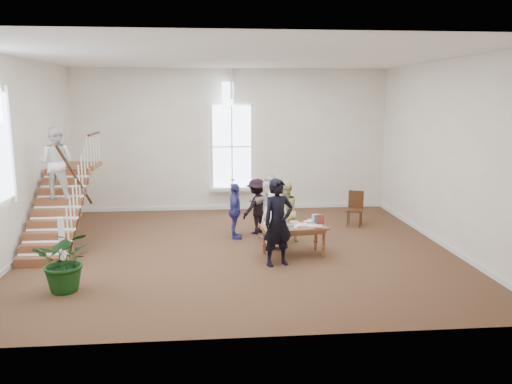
{
  "coord_description": "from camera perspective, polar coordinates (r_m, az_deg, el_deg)",
  "views": [
    {
      "loc": [
        -0.64,
        -11.51,
        3.57
      ],
      "look_at": [
        0.42,
        0.4,
        1.33
      ],
      "focal_mm": 35.0,
      "sensor_mm": 36.0,
      "label": 1
    }
  ],
  "objects": [
    {
      "name": "side_chair",
      "position": [
        14.44,
        11.27,
        -1.63
      ],
      "size": [
        0.57,
        0.57,
        1.0
      ],
      "rotation": [
        0.0,
        0.0,
        -0.41
      ],
      "color": "#3D1C10",
      "rests_on": "ground"
    },
    {
      "name": "staircase",
      "position": [
        12.96,
        -21.61,
        1.22
      ],
      "size": [
        1.1,
        4.1,
        2.92
      ],
      "color": "brown",
      "rests_on": "ground"
    },
    {
      "name": "person_yellow",
      "position": [
        12.52,
        3.29,
        -2.26
      ],
      "size": [
        0.94,
        0.86,
        1.56
      ],
      "primitive_type": "imported",
      "rotation": [
        0.0,
        0.0,
        3.58
      ],
      "color": "beige",
      "rests_on": "ground"
    },
    {
      "name": "woman_cluster_b",
      "position": [
        13.32,
        0.07,
        -1.64
      ],
      "size": [
        1.07,
        1.06,
        1.48
      ],
      "primitive_type": "imported",
      "rotation": [
        0.0,
        0.0,
        3.91
      ],
      "color": "black",
      "rests_on": "ground"
    },
    {
      "name": "police_officer",
      "position": [
        10.74,
        2.54,
        -3.5
      ],
      "size": [
        0.81,
        0.67,
        1.9
      ],
      "primitive_type": "imported",
      "rotation": [
        0.0,
        0.0,
        0.35
      ],
      "color": "black",
      "rests_on": "ground"
    },
    {
      "name": "floor_plant",
      "position": [
        10.06,
        -20.91,
        -7.3
      ],
      "size": [
        1.17,
        1.04,
        1.19
      ],
      "primitive_type": "imported",
      "rotation": [
        0.0,
        0.0,
        0.11
      ],
      "color": "#113712",
      "rests_on": "ground"
    },
    {
      "name": "room_shell",
      "position": [
        16.23,
        -2.71,
        -0.64
      ],
      "size": [
        10.49,
        10.0,
        10.0
      ],
      "color": "beige",
      "rests_on": "ground"
    },
    {
      "name": "elderly_woman",
      "position": [
        12.01,
        2.21,
        -3.07
      ],
      "size": [
        0.76,
        0.55,
        1.46
      ],
      "primitive_type": "imported",
      "rotation": [
        0.0,
        0.0,
        3.27
      ],
      "color": "white",
      "rests_on": "ground"
    },
    {
      "name": "library_table",
      "position": [
        11.52,
        4.41,
        -4.28
      ],
      "size": [
        1.56,
        0.92,
        0.76
      ],
      "rotation": [
        0.0,
        0.0,
        0.13
      ],
      "color": "brown",
      "rests_on": "ground"
    },
    {
      "name": "ground",
      "position": [
        12.07,
        -1.81,
        -6.58
      ],
      "size": [
        10.0,
        10.0,
        0.0
      ],
      "primitive_type": "plane",
      "color": "#482D1C",
      "rests_on": "ground"
    },
    {
      "name": "woman_cluster_a",
      "position": [
        12.84,
        -2.42,
        -2.2
      ],
      "size": [
        0.43,
        0.87,
        1.44
      ],
      "primitive_type": "imported",
      "rotation": [
        0.0,
        0.0,
        1.47
      ],
      "color": "#373785",
      "rests_on": "ground"
    },
    {
      "name": "woman_cluster_c",
      "position": [
        12.7,
        1.68,
        -1.8
      ],
      "size": [
        1.07,
        1.62,
        1.67
      ],
      "primitive_type": "imported",
      "rotation": [
        0.0,
        0.0,
        5.12
      ],
      "color": "#BEB2AB",
      "rests_on": "ground"
    }
  ]
}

